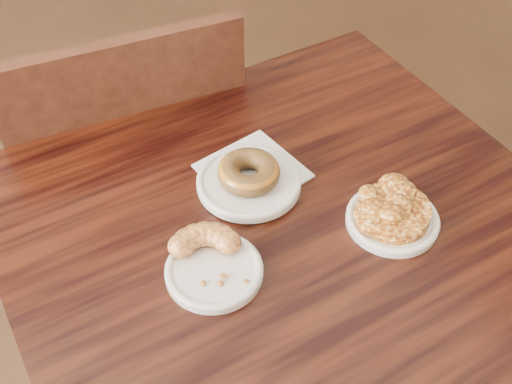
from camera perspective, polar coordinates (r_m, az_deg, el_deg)
name	(u,v)px	position (r m, az deg, el deg)	size (l,w,h in m)	color
cafe_table	(289,359)	(1.30, 2.94, -14.58)	(0.86, 0.86, 0.75)	black
chair_far	(123,157)	(1.59, -11.75, 3.06)	(0.50, 0.50, 0.90)	black
napkin	(253,171)	(1.09, -0.30, 1.89)	(0.15, 0.15, 0.00)	silver
plate_donut	(249,182)	(1.06, -0.64, 0.86)	(0.17, 0.17, 0.01)	silver
plate_cruller	(214,271)	(0.95, -3.75, -7.04)	(0.14, 0.14, 0.01)	silver
plate_fritter	(392,220)	(1.03, 12.02, -2.45)	(0.15, 0.15, 0.01)	white
glazed_donut	(249,172)	(1.04, -0.65, 1.79)	(0.10, 0.10, 0.04)	#8F5A14
apple_fritter	(395,209)	(1.01, 12.23, -1.53)	(0.16, 0.16, 0.04)	#431907
cruller_fragment	(213,261)	(0.93, -3.82, -6.15)	(0.13, 0.13, 0.04)	brown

